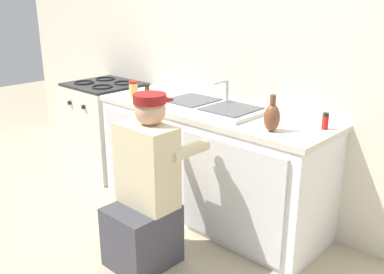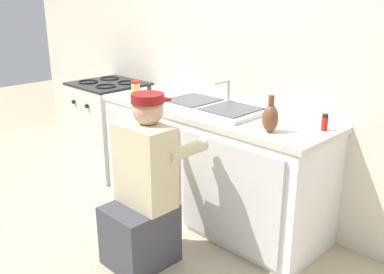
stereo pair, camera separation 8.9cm
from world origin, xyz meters
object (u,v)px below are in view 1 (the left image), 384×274
vase_decorative (272,117)px  stove_range (107,127)px  sink_double_basin (211,106)px  spice_bottle_red (325,121)px  spice_bottle_pepper (147,91)px  condiment_jar (133,89)px  plumber_person (146,196)px

vase_decorative → stove_range: bearing=175.3°
sink_double_basin → spice_bottle_red: 0.86m
spice_bottle_pepper → condiment_jar: condiment_jar is taller
spice_bottle_pepper → condiment_jar: bearing=-141.2°
sink_double_basin → vase_decorative: vase_decorative is taller
plumber_person → spice_bottle_pepper: (-0.74, 0.69, 0.45)m
spice_bottle_pepper → spice_bottle_red: 1.48m
plumber_person → spice_bottle_red: bearing=49.7°
plumber_person → spice_bottle_pepper: bearing=137.3°
sink_double_basin → spice_bottle_red: sink_double_basin is taller
sink_double_basin → spice_bottle_pepper: sink_double_basin is taller
sink_double_basin → stove_range: sink_double_basin is taller
condiment_jar → spice_bottle_pepper: bearing=38.8°
spice_bottle_pepper → stove_range: bearing=174.3°
stove_range → spice_bottle_pepper: (0.69, -0.07, 0.47)m
sink_double_basin → condiment_jar: (-0.71, -0.14, 0.05)m
spice_bottle_red → plumber_person: bearing=-130.3°
vase_decorative → condiment_jar: (-1.34, 0.02, -0.03)m
spice_bottle_red → spice_bottle_pepper: bearing=-173.3°
sink_double_basin → spice_bottle_pepper: (-0.62, -0.07, 0.03)m
spice_bottle_pepper → condiment_jar: (-0.09, -0.07, 0.01)m
spice_bottle_pepper → plumber_person: bearing=-42.7°
stove_range → spice_bottle_red: 2.22m
plumber_person → spice_bottle_pepper: size_ratio=10.52×
sink_double_basin → stove_range: (-1.31, -0.00, -0.44)m
sink_double_basin → plumber_person: 0.87m
plumber_person → vase_decorative: plumber_person is taller
plumber_person → spice_bottle_red: 1.21m
stove_range → plumber_person: size_ratio=0.80×
plumber_person → spice_bottle_red: (0.73, 0.86, 0.45)m
spice_bottle_pepper → sink_double_basin: bearing=6.6°
vase_decorative → spice_bottle_pepper: bearing=175.9°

